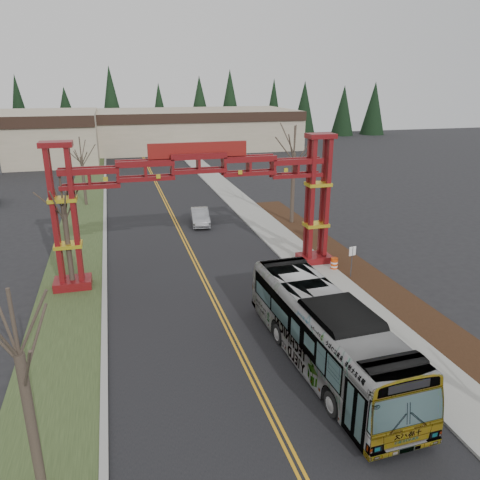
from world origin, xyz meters
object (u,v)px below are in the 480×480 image
object	(u,v)px
gateway_arch	(199,185)
retail_building_east	(192,129)
transit_bus	(326,332)
bare_tree_right_far	(294,153)
barrel_south	(334,264)
silver_sedan	(200,217)
barrel_north	(308,232)
bare_tree_median_far	(81,157)
bare_tree_median_near	(19,355)
bare_tree_median_mid	(63,206)
street_sign	(352,256)
barrel_mid	(321,250)

from	to	relation	value
gateway_arch	retail_building_east	distance (m)	62.80
transit_bus	bare_tree_right_far	bearing A→B (deg)	70.36
transit_bus	barrel_south	world-z (taller)	transit_bus
silver_sedan	barrel_north	size ratio (longest dim) A/B	4.04
transit_bus	silver_sedan	xyz separation A→B (m)	(-1.32, 22.92, -0.95)
gateway_arch	bare_tree_median_far	size ratio (longest dim) A/B	2.63
gateway_arch	bare_tree_median_near	distance (m)	17.50
retail_building_east	transit_bus	size ratio (longest dim) A/B	3.20
silver_sedan	bare_tree_median_mid	size ratio (longest dim) A/B	0.59
transit_bus	bare_tree_median_near	xyz separation A→B (m)	(-11.35, -3.90, 3.17)
retail_building_east	silver_sedan	xyz separation A→B (m)	(-7.97, -50.65, -2.81)
bare_tree_median_far	bare_tree_right_far	distance (m)	21.43
barrel_south	gateway_arch	bearing A→B (deg)	169.39
bare_tree_median_near	bare_tree_right_far	xyz separation A→B (m)	(18.00, 25.00, 1.39)
retail_building_east	transit_bus	distance (m)	73.89
gateway_arch	bare_tree_median_near	size ratio (longest dim) A/B	2.65
retail_building_east	bare_tree_median_near	xyz separation A→B (m)	(-18.00, -77.47, 1.31)
street_sign	barrel_mid	size ratio (longest dim) A/B	2.00
bare_tree_right_far	barrel_south	world-z (taller)	bare_tree_right_far
gateway_arch	bare_tree_median_far	xyz separation A→B (m)	(-8.00, 21.03, -1.07)
retail_building_east	transit_bus	bearing A→B (deg)	-95.17
bare_tree_median_mid	street_sign	distance (m)	17.80
bare_tree_median_far	bare_tree_median_near	bearing A→B (deg)	-90.00
silver_sedan	barrel_south	xyz separation A→B (m)	(6.69, -12.94, -0.26)
bare_tree_median_near	barrel_mid	world-z (taller)	bare_tree_median_near
silver_sedan	bare_tree_median_mid	distance (m)	15.84
barrel_south	bare_tree_median_near	bearing A→B (deg)	-140.30
bare_tree_right_far	bare_tree_median_near	bearing A→B (deg)	-125.76
barrel_mid	gateway_arch	bearing A→B (deg)	-173.90
bare_tree_median_near	barrel_north	size ratio (longest dim) A/B	6.48
silver_sedan	barrel_north	distance (m)	9.84
gateway_arch	barrel_mid	bearing A→B (deg)	6.10
transit_bus	barrel_mid	bearing A→B (deg)	63.87
silver_sedan	bare_tree_median_far	xyz separation A→B (m)	(-10.03, 9.73, 4.21)
silver_sedan	barrel_south	size ratio (longest dim) A/B	4.80
retail_building_east	bare_tree_median_far	xyz separation A→B (m)	(-18.00, -40.92, 1.40)
barrel_north	retail_building_east	bearing A→B (deg)	89.77
bare_tree_median_mid	street_sign	bearing A→B (deg)	-10.11
transit_bus	gateway_arch	bearing A→B (deg)	103.93
retail_building_east	street_sign	bearing A→B (deg)	-90.74
bare_tree_median_far	barrel_mid	world-z (taller)	bare_tree_median_far
silver_sedan	bare_tree_median_mid	world-z (taller)	bare_tree_median_mid
transit_bus	bare_tree_median_near	world-z (taller)	bare_tree_median_near
bare_tree_median_mid	bare_tree_median_far	bearing A→B (deg)	90.00
bare_tree_median_far	bare_tree_right_far	xyz separation A→B (m)	(18.00, -11.55, 1.30)
bare_tree_median_near	bare_tree_median_mid	bearing A→B (deg)	90.00
barrel_north	barrel_mid	bearing A→B (deg)	-100.94
gateway_arch	barrel_south	bearing A→B (deg)	-10.61
bare_tree_median_near	street_sign	world-z (taller)	bare_tree_median_near
bare_tree_right_far	street_sign	size ratio (longest dim) A/B	3.94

